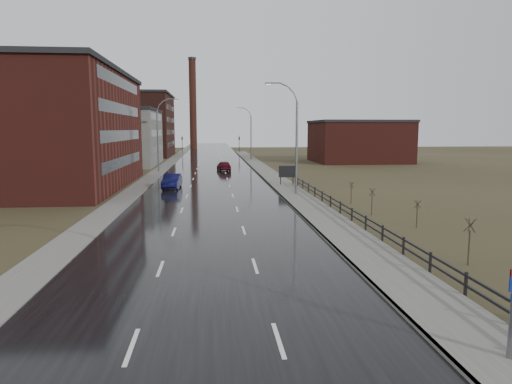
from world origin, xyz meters
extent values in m
cube|color=black|center=(0.00, 60.00, 0.03)|extent=(14.00, 300.00, 0.06)
cube|color=#595651|center=(8.60, 35.00, 0.09)|extent=(3.20, 180.00, 0.18)
cube|color=slate|center=(7.08, 35.00, 0.09)|extent=(0.16, 180.00, 0.18)
cube|color=#595651|center=(-8.20, 60.00, 0.06)|extent=(2.40, 260.00, 0.12)
cube|color=#471914|center=(-21.00, 45.00, 6.50)|extent=(22.00, 28.00, 13.00)
cube|color=black|center=(-21.00, 45.00, 13.25)|extent=(22.44, 28.56, 0.50)
cube|color=black|center=(-10.02, 45.00, 3.00)|extent=(0.06, 22.40, 1.20)
cube|color=black|center=(-10.02, 45.00, 6.00)|extent=(0.06, 22.40, 1.20)
cube|color=black|center=(-10.02, 45.00, 9.00)|extent=(0.06, 22.40, 1.20)
cube|color=black|center=(-10.02, 45.00, 12.00)|extent=(0.06, 22.40, 1.20)
cube|color=slate|center=(-18.00, 78.00, 5.00)|extent=(16.00, 20.00, 10.00)
cube|color=black|center=(-18.00, 78.00, 10.25)|extent=(16.32, 20.40, 0.50)
cube|color=black|center=(-10.02, 78.00, 3.00)|extent=(0.06, 16.00, 1.20)
cube|color=black|center=(-10.02, 78.00, 6.00)|extent=(0.06, 16.00, 1.20)
cube|color=black|center=(-10.02, 78.00, 9.00)|extent=(0.06, 16.00, 1.20)
cube|color=#331611|center=(-23.00, 108.00, 7.50)|extent=(26.00, 24.00, 15.00)
cube|color=black|center=(-23.00, 108.00, 15.25)|extent=(26.52, 24.48, 0.50)
cube|color=black|center=(-10.02, 108.00, 3.00)|extent=(0.06, 19.20, 1.20)
cube|color=black|center=(-10.02, 108.00, 6.00)|extent=(0.06, 19.20, 1.20)
cube|color=black|center=(-10.02, 108.00, 9.00)|extent=(0.06, 19.20, 1.20)
cube|color=black|center=(-10.02, 108.00, 12.00)|extent=(0.06, 19.20, 1.20)
cube|color=#471914|center=(30.30, 82.00, 4.00)|extent=(18.00, 16.00, 8.00)
cube|color=black|center=(30.30, 82.00, 8.25)|extent=(18.36, 16.32, 0.50)
cylinder|color=#331611|center=(-6.00, 150.00, 15.00)|extent=(2.40, 2.40, 30.00)
cylinder|color=black|center=(-6.00, 150.00, 30.30)|extent=(2.70, 2.70, 0.80)
cylinder|color=slate|center=(8.80, 36.00, 4.75)|extent=(0.24, 0.24, 9.50)
cylinder|color=slate|center=(8.63, 36.00, 9.90)|extent=(0.51, 0.14, 0.98)
cylinder|color=slate|center=(8.16, 36.00, 10.62)|extent=(0.81, 0.14, 0.81)
cylinder|color=slate|center=(7.44, 36.00, 11.09)|extent=(0.98, 0.14, 0.51)
cylinder|color=slate|center=(6.60, 36.00, 11.26)|extent=(1.01, 0.14, 0.14)
cube|color=slate|center=(5.91, 36.00, 11.21)|extent=(0.70, 0.28, 0.18)
cube|color=silver|center=(5.91, 36.00, 11.11)|extent=(0.50, 0.20, 0.04)
cylinder|color=slate|center=(-8.00, 62.00, 4.75)|extent=(0.24, 0.24, 9.50)
cylinder|color=slate|center=(-7.83, 62.00, 9.90)|extent=(0.51, 0.14, 0.98)
cylinder|color=slate|center=(-7.36, 62.00, 10.62)|extent=(0.81, 0.14, 0.81)
cylinder|color=slate|center=(-6.64, 62.00, 11.09)|extent=(0.98, 0.14, 0.51)
cylinder|color=slate|center=(-5.80, 62.00, 11.26)|extent=(1.01, 0.14, 0.14)
cube|color=slate|center=(-5.11, 62.00, 11.21)|extent=(0.70, 0.28, 0.18)
cube|color=silver|center=(-5.11, 62.00, 11.11)|extent=(0.50, 0.20, 0.04)
cylinder|color=slate|center=(8.80, 90.00, 4.75)|extent=(0.24, 0.24, 9.50)
cylinder|color=slate|center=(8.63, 90.00, 9.90)|extent=(0.51, 0.14, 0.98)
cylinder|color=slate|center=(8.16, 90.00, 10.62)|extent=(0.81, 0.14, 0.81)
cylinder|color=slate|center=(7.44, 90.00, 11.09)|extent=(0.98, 0.14, 0.51)
cylinder|color=slate|center=(6.60, 90.00, 11.26)|extent=(1.01, 0.14, 0.14)
cube|color=slate|center=(5.91, 90.00, 11.21)|extent=(0.70, 0.28, 0.18)
cube|color=silver|center=(5.91, 90.00, 11.11)|extent=(0.50, 0.20, 0.04)
cube|color=black|center=(10.30, 7.00, 0.55)|extent=(0.10, 0.10, 1.10)
cube|color=black|center=(10.30, 10.00, 0.55)|extent=(0.10, 0.10, 1.10)
cube|color=black|center=(10.30, 13.00, 0.55)|extent=(0.10, 0.10, 1.10)
cube|color=black|center=(10.30, 16.00, 0.55)|extent=(0.10, 0.10, 1.10)
cube|color=black|center=(10.30, 19.00, 0.55)|extent=(0.10, 0.10, 1.10)
cube|color=black|center=(10.30, 22.00, 0.55)|extent=(0.10, 0.10, 1.10)
cube|color=black|center=(10.30, 25.00, 0.55)|extent=(0.10, 0.10, 1.10)
cube|color=black|center=(10.30, 28.00, 0.55)|extent=(0.10, 0.10, 1.10)
cube|color=black|center=(10.30, 31.00, 0.55)|extent=(0.10, 0.10, 1.10)
cube|color=black|center=(10.30, 34.00, 0.55)|extent=(0.10, 0.10, 1.10)
cube|color=black|center=(10.30, 37.00, 0.55)|extent=(0.10, 0.10, 1.10)
cube|color=black|center=(10.30, 40.00, 0.55)|extent=(0.10, 0.10, 1.10)
cube|color=black|center=(10.30, 43.00, 0.55)|extent=(0.10, 0.10, 1.10)
cube|color=black|center=(10.30, 18.50, 0.95)|extent=(0.08, 53.00, 0.10)
cube|color=black|center=(10.30, 18.50, 0.55)|extent=(0.08, 53.00, 0.10)
cylinder|color=#382D23|center=(12.91, 11.26, 0.89)|extent=(0.08, 0.08, 1.77)
cylinder|color=#382D23|center=(12.96, 11.26, 2.04)|extent=(0.04, 0.60, 0.70)
cylinder|color=#382D23|center=(12.93, 11.31, 2.04)|extent=(0.57, 0.23, 0.71)
cylinder|color=#382D23|center=(12.87, 11.29, 2.04)|extent=(0.34, 0.51, 0.72)
cylinder|color=#382D23|center=(12.87, 11.23, 2.04)|extent=(0.34, 0.51, 0.72)
cylinder|color=#382D23|center=(12.93, 11.22, 2.04)|extent=(0.57, 0.23, 0.71)
cylinder|color=#382D23|center=(14.21, 19.86, 0.71)|extent=(0.08, 0.08, 1.43)
cylinder|color=#382D23|center=(14.26, 19.86, 1.64)|extent=(0.04, 0.49, 0.57)
cylinder|color=#382D23|center=(14.22, 19.91, 1.64)|extent=(0.46, 0.19, 0.58)
cylinder|color=#382D23|center=(14.17, 19.89, 1.64)|extent=(0.28, 0.41, 0.58)
cylinder|color=#382D23|center=(14.17, 19.83, 1.64)|extent=(0.28, 0.41, 0.58)
cylinder|color=#382D23|center=(14.22, 19.81, 1.64)|extent=(0.46, 0.19, 0.58)
cylinder|color=#382D23|center=(12.75, 24.71, 0.80)|extent=(0.08, 0.08, 1.60)
cylinder|color=#382D23|center=(12.80, 24.71, 1.84)|extent=(0.04, 0.54, 0.64)
cylinder|color=#382D23|center=(12.77, 24.75, 1.84)|extent=(0.52, 0.21, 0.64)
cylinder|color=#382D23|center=(12.71, 24.74, 1.84)|extent=(0.31, 0.46, 0.65)
cylinder|color=#382D23|center=(12.71, 24.68, 1.84)|extent=(0.31, 0.46, 0.65)
cylinder|color=#382D23|center=(12.77, 24.66, 1.84)|extent=(0.52, 0.21, 0.64)
cylinder|color=#382D23|center=(12.81, 30.26, 0.75)|extent=(0.08, 0.08, 1.49)
cylinder|color=#382D23|center=(12.86, 30.26, 1.71)|extent=(0.04, 0.51, 0.59)
cylinder|color=#382D23|center=(12.82, 30.31, 1.71)|extent=(0.48, 0.20, 0.60)
cylinder|color=#382D23|center=(12.77, 30.29, 1.71)|extent=(0.29, 0.43, 0.61)
cylinder|color=#382D23|center=(12.77, 30.23, 1.71)|extent=(0.29, 0.43, 0.61)
cylinder|color=#382D23|center=(12.82, 30.21, 1.71)|extent=(0.48, 0.20, 0.60)
cube|color=black|center=(8.35, 43.72, 0.90)|extent=(0.10, 0.10, 1.80)
cube|color=black|center=(9.85, 43.72, 0.90)|extent=(0.10, 0.10, 1.80)
cube|color=silver|center=(9.10, 43.67, 1.74)|extent=(1.87, 0.08, 1.28)
cube|color=black|center=(9.10, 43.62, 1.74)|extent=(1.97, 0.04, 1.38)
cylinder|color=black|center=(-8.00, 120.00, 2.60)|extent=(0.16, 0.16, 5.20)
imported|color=black|center=(-8.00, 120.00, 4.75)|extent=(0.58, 2.73, 1.10)
sphere|color=#FF190C|center=(-8.00, 119.85, 5.05)|extent=(0.18, 0.18, 0.18)
cylinder|color=black|center=(8.00, 120.00, 2.60)|extent=(0.16, 0.16, 5.20)
imported|color=black|center=(8.00, 120.00, 4.75)|extent=(0.58, 2.73, 1.10)
sphere|color=#FF190C|center=(8.00, 119.85, 5.05)|extent=(0.18, 0.18, 0.18)
imported|color=#0A0B36|center=(-4.29, 42.39, 0.83)|extent=(2.03, 5.10, 1.65)
imported|color=#490C15|center=(2.17, 64.08, 0.80)|extent=(2.45, 4.90, 1.60)
camera|label=1|loc=(0.26, -9.64, 6.75)|focal=32.00mm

